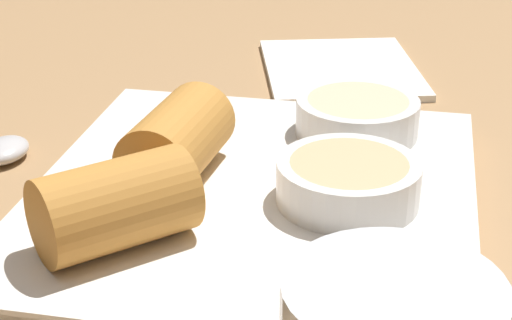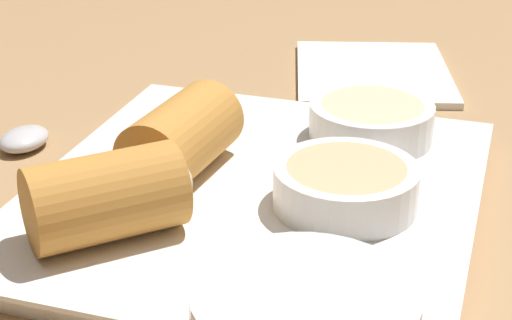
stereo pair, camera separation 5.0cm
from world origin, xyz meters
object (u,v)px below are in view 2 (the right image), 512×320
object	(u,v)px
serving_plate	(256,199)
spoon	(18,144)
dipping_bowl_far	(371,120)
napkin	(373,73)
dipping_bowl_near	(346,185)

from	to	relation	value
serving_plate	spoon	bearing A→B (deg)	-98.94
dipping_bowl_far	spoon	xyz separation A→B (cm)	(6.39, -23.32, -2.23)
spoon	napkin	size ratio (longest dim) A/B	0.91
dipping_bowl_far	spoon	bearing A→B (deg)	-74.68
dipping_bowl_near	napkin	bearing A→B (deg)	-173.02
spoon	napkin	bearing A→B (deg)	137.84
spoon	napkin	distance (cm)	30.56
dipping_bowl_near	dipping_bowl_far	xyz separation A→B (cm)	(-9.77, -0.38, 0.00)
serving_plate	spoon	distance (cm)	18.41
serving_plate	napkin	world-z (taller)	serving_plate
dipping_bowl_far	serving_plate	bearing A→B (deg)	-29.05
dipping_bowl_far	napkin	bearing A→B (deg)	-170.21
dipping_bowl_far	spoon	world-z (taller)	dipping_bowl_far
serving_plate	dipping_bowl_far	xyz separation A→B (cm)	(-9.25, 5.14, 2.10)
dipping_bowl_far	napkin	size ratio (longest dim) A/B	0.46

